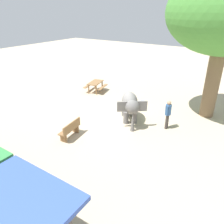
% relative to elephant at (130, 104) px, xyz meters
% --- Properties ---
extents(ground_plane, '(60.00, 60.00, 0.00)m').
position_rel_elephant_xyz_m(ground_plane, '(1.09, 0.09, -1.07)').
color(ground_plane, '#BAA88C').
extents(elephant, '(2.16, 2.29, 1.67)m').
position_rel_elephant_xyz_m(elephant, '(0.00, 0.00, 0.00)').
color(elephant, slate).
rests_on(elephant, ground_plane).
extents(person_handler, '(0.32, 0.51, 1.62)m').
position_rel_elephant_xyz_m(person_handler, '(-2.11, -0.40, -0.12)').
color(person_handler, '#3F3833').
rests_on(person_handler, ground_plane).
extents(wooden_bench, '(0.58, 1.44, 0.88)m').
position_rel_elephant_xyz_m(wooden_bench, '(1.65, 3.22, -0.60)').
color(wooden_bench, olive).
rests_on(wooden_bench, ground_plane).
extents(picnic_table_near, '(1.78, 1.80, 0.78)m').
position_rel_elephant_xyz_m(picnic_table_near, '(4.80, -3.02, -0.48)').
color(picnic_table_near, olive).
rests_on(picnic_table_near, ground_plane).
extents(feed_bucket, '(0.36, 0.36, 0.32)m').
position_rel_elephant_xyz_m(feed_bucket, '(0.42, -2.58, -0.91)').
color(feed_bucket, gray).
rests_on(feed_bucket, ground_plane).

